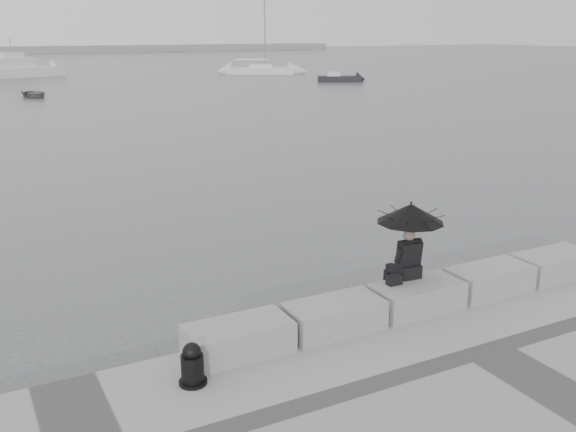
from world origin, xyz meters
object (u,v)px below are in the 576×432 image
seated_person (411,223)px  motor_cruiser (21,69)px  small_motorboat (340,79)px  mooring_bollard (192,367)px  dinghy (34,94)px  sailboat_right (261,70)px

seated_person → motor_cruiser: size_ratio=0.14×
seated_person → small_motorboat: bearing=63.4°
mooring_bollard → motor_cruiser: bearing=85.7°
small_motorboat → dinghy: 30.60m
motor_cruiser → dinghy: (-1.71, -25.23, -0.61)m
sailboat_right → motor_cruiser: size_ratio=1.32×
mooring_bollard → sailboat_right: size_ratio=0.05×
seated_person → small_motorboat: (29.96, 49.75, -1.69)m
sailboat_right → seated_person: bearing=-83.6°
seated_person → motor_cruiser: 72.73m
seated_person → small_motorboat: seated_person is taller
mooring_bollard → sailboat_right: (32.24, 65.43, -0.24)m
small_motorboat → dinghy: size_ratio=1.43×
motor_cruiser → sailboat_right: bearing=-33.8°
sailboat_right → mooring_bollard: bearing=-86.5°
seated_person → dinghy: size_ratio=0.42×
seated_person → mooring_bollard: 4.59m
seated_person → motor_cruiser: motor_cruiser is taller
motor_cruiser → dinghy: 25.30m
seated_person → sailboat_right: sailboat_right is taller
motor_cruiser → small_motorboat: motor_cruiser is taller
seated_person → sailboat_right: size_ratio=0.11×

